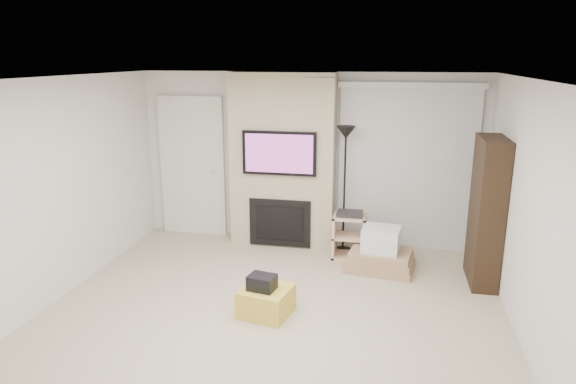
% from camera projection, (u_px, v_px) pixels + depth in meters
% --- Properties ---
extents(floor, '(5.00, 5.50, 0.00)m').
position_uv_depth(floor, '(265.00, 330.00, 5.24)').
color(floor, '#B7AA8D').
rests_on(floor, ground).
extents(ceiling, '(5.00, 5.50, 0.00)m').
position_uv_depth(ceiling, '(262.00, 80.00, 4.60)').
color(ceiling, white).
rests_on(ceiling, wall_back).
extents(wall_back, '(5.00, 0.00, 2.50)m').
position_uv_depth(wall_back, '(309.00, 159.00, 7.53)').
color(wall_back, silver).
rests_on(wall_back, ground).
extents(wall_left, '(0.00, 5.50, 2.50)m').
position_uv_depth(wall_left, '(33.00, 199.00, 5.40)').
color(wall_left, silver).
rests_on(wall_left, ground).
extents(wall_right, '(0.00, 5.50, 2.50)m').
position_uv_depth(wall_right, '(543.00, 230.00, 4.44)').
color(wall_right, silver).
rests_on(wall_right, ground).
extents(hvac_vent, '(0.35, 0.18, 0.01)m').
position_uv_depth(hvac_vent, '(318.00, 78.00, 5.28)').
color(hvac_vent, silver).
rests_on(hvac_vent, ceiling).
extents(ottoman, '(0.59, 0.59, 0.30)m').
position_uv_depth(ottoman, '(266.00, 301.00, 5.54)').
color(ottoman, gold).
rests_on(ottoman, floor).
extents(black_bag, '(0.32, 0.27, 0.16)m').
position_uv_depth(black_bag, '(262.00, 282.00, 5.46)').
color(black_bag, black).
rests_on(black_bag, ottoman).
extents(fireplace_wall, '(1.50, 0.47, 2.50)m').
position_uv_depth(fireplace_wall, '(283.00, 162.00, 7.40)').
color(fireplace_wall, tan).
rests_on(fireplace_wall, floor).
extents(entry_door, '(1.02, 0.11, 2.14)m').
position_uv_depth(entry_door, '(193.00, 167.00, 7.89)').
color(entry_door, silver).
rests_on(entry_door, floor).
extents(vertical_blinds, '(1.98, 0.10, 2.37)m').
position_uv_depth(vertical_blinds, '(407.00, 162.00, 7.20)').
color(vertical_blinds, silver).
rests_on(vertical_blinds, floor).
extents(floor_lamp, '(0.27, 0.27, 1.80)m').
position_uv_depth(floor_lamp, '(345.00, 154.00, 7.01)').
color(floor_lamp, black).
rests_on(floor_lamp, floor).
extents(av_stand, '(0.45, 0.38, 0.66)m').
position_uv_depth(av_stand, '(349.00, 233.00, 7.07)').
color(av_stand, '#E1B88C').
rests_on(av_stand, floor).
extents(box_stack, '(0.93, 0.76, 0.57)m').
position_uv_depth(box_stack, '(381.00, 253.00, 6.70)').
color(box_stack, tan).
rests_on(box_stack, floor).
extents(bookshelf, '(0.30, 0.80, 1.80)m').
position_uv_depth(bookshelf, '(486.00, 212.00, 6.17)').
color(bookshelf, black).
rests_on(bookshelf, floor).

